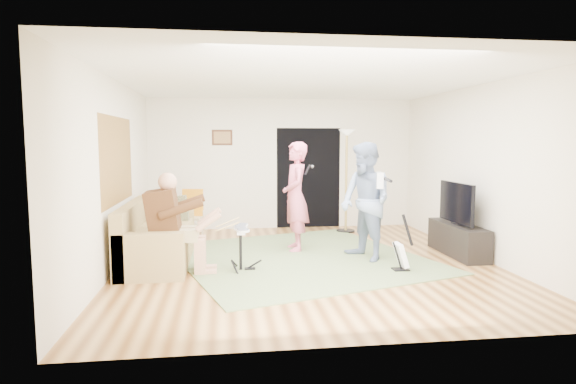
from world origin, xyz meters
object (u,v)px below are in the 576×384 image
Objects in this scene: sofa at (153,243)px; drum_kit at (241,251)px; tv_cabinet at (458,239)px; guitarist at (366,202)px; dining_chair at (191,222)px; torchiere_lamp at (346,162)px; television at (456,203)px; singer at (296,197)px; guitar_spare at (401,255)px.

drum_kit is (1.30, -0.65, -0.02)m from sofa.
drum_kit reaches higher than tv_cabinet.
guitarist is 1.93× the size of dining_chair.
tv_cabinet is at bearing -59.47° from torchiere_lamp.
sofa is 4.21m from torchiere_lamp.
sofa is at bearing 178.25° from tv_cabinet.
torchiere_lamp is (0.29, 2.31, 0.50)m from guitarist.
guitarist is 1.30× the size of tv_cabinet.
television is at bearing 8.31° from drum_kit.
guitarist reaches higher than dining_chair.
singer is at bearing 50.75° from drum_kit.
singer is (0.95, 1.17, 0.63)m from drum_kit.
singer is (2.25, 0.52, 0.61)m from sofa.
sofa is at bearing -149.77° from torchiere_lamp.
sofa is 4.80m from tv_cabinet.
sofa is 1.64m from dining_chair.
torchiere_lamp reaches higher than sofa.
guitarist is at bearing 11.18° from drum_kit.
torchiere_lamp reaches higher than guitarist.
sofa is 1.23× the size of guitarist.
singer is at bearing 165.09° from television.
dining_chair is 0.67× the size of tv_cabinet.
torchiere_lamp is 2.58m from television.
guitar_spare is (0.32, -0.69, -0.68)m from guitarist.
dining_chair is (-3.04, -0.47, -1.07)m from torchiere_lamp.
torchiere_lamp reaches higher than guitar_spare.
guitar_spare is at bearing -146.08° from television.
tv_cabinet is (4.80, -0.15, -0.05)m from sofa.
dining_chair is (-2.75, 1.84, -0.57)m from guitarist.
dining_chair is at bearing 158.13° from television.
guitarist is (3.22, -0.27, 0.61)m from sofa.
torchiere_lamp is at bearing 18.19° from dining_chair.
guitarist is 1.54m from television.
singer is at bearing -21.16° from dining_chair.
singer is 2.15m from dining_chair.
guitar_spare is 3.98m from dining_chair.
sofa is 1.45m from drum_kit.
dining_chair is (0.47, 1.57, 0.03)m from sofa.
guitar_spare is 0.39× the size of torchiere_lamp.
torchiere_lamp is (-0.04, 3.00, 1.18)m from guitar_spare.
torchiere_lamp is 3.26m from dining_chair.
sofa is 4.78m from television.
sofa reaches higher than drum_kit.
sofa is 2.38× the size of dining_chair.
sofa is 2.39m from singer.
television is (2.50, -0.66, -0.06)m from singer.
drum_kit is 0.36× the size of guitarist.
tv_cabinet is at bearing 32.85° from guitar_spare.
dining_chair is at bearing -171.19° from torchiere_lamp.
tv_cabinet is (1.29, -2.19, -1.16)m from torchiere_lamp.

